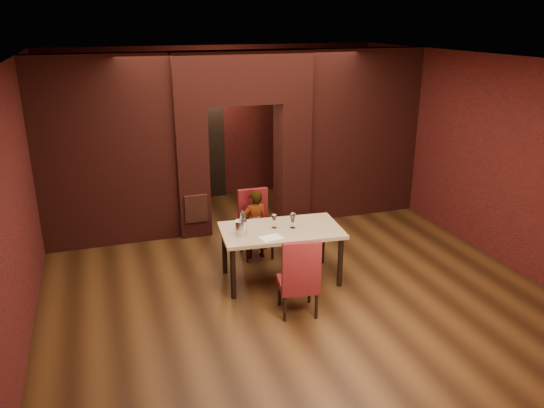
{
  "coord_description": "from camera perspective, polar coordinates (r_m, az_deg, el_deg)",
  "views": [
    {
      "loc": [
        -2.47,
        -7.01,
        3.73
      ],
      "look_at": [
        -0.12,
        0.0,
        1.12
      ],
      "focal_mm": 35.0,
      "sensor_mm": 36.0,
      "label": 1
    }
  ],
  "objects": [
    {
      "name": "tasting_sheet",
      "position": [
        7.41,
        -0.1,
        -3.65
      ],
      "size": [
        0.34,
        0.27,
        0.0
      ],
      "primitive_type": "cube",
      "rotation": [
        0.0,
        0.0,
        0.18
      ],
      "color": "white",
      "rests_on": "dining_table"
    },
    {
      "name": "rear_door",
      "position": [
        11.46,
        -7.68,
        5.76
      ],
      "size": [
        0.9,
        0.08,
        2.1
      ],
      "primitive_type": "cube",
      "color": "black",
      "rests_on": "ground"
    },
    {
      "name": "person_seated",
      "position": [
        8.55,
        -1.84,
        -2.21
      ],
      "size": [
        0.43,
        0.3,
        1.15
      ],
      "primitive_type": "imported",
      "rotation": [
        0.0,
        0.0,
        3.2
      ],
      "color": "silver",
      "rests_on": "ground"
    },
    {
      "name": "potted_plant",
      "position": [
        8.89,
        1.91,
        -4.05
      ],
      "size": [
        0.39,
        0.36,
        0.37
      ],
      "primitive_type": "imported",
      "rotation": [
        0.0,
        0.0,
        0.26
      ],
      "color": "#22621C",
      "rests_on": "ground"
    },
    {
      "name": "floor",
      "position": [
        8.32,
        0.77,
        -7.18
      ],
      "size": [
        8.0,
        8.0,
        0.0
      ],
      "primitive_type": "plane",
      "color": "#4D2C13",
      "rests_on": "ground"
    },
    {
      "name": "wall_front",
      "position": [
        4.44,
        18.48,
        -10.29
      ],
      "size": [
        7.0,
        0.04,
        3.2
      ],
      "primitive_type": "cube",
      "color": "maroon",
      "rests_on": "ground"
    },
    {
      "name": "wine_glass_c",
      "position": [
        7.73,
        2.21,
        -1.95
      ],
      "size": [
        0.08,
        0.08,
        0.19
      ],
      "primitive_type": null,
      "color": "white",
      "rests_on": "dining_table"
    },
    {
      "name": "lintel",
      "position": [
        9.4,
        -3.31,
        13.44
      ],
      "size": [
        2.45,
        0.55,
        0.9
      ],
      "primitive_type": "cube",
      "color": "maroon",
      "rests_on": "ground"
    },
    {
      "name": "wine_glass_a",
      "position": [
        7.72,
        0.23,
        -1.88
      ],
      "size": [
        0.08,
        0.08,
        0.2
      ],
      "primitive_type": null,
      "color": "white",
      "rests_on": "dining_table"
    },
    {
      "name": "wing_wall_right",
      "position": [
        10.45,
        9.51,
        7.43
      ],
      "size": [
        2.28,
        0.35,
        3.2
      ],
      "primitive_type": "cube",
      "color": "maroon",
      "rests_on": "ground"
    },
    {
      "name": "pillar_left",
      "position": [
        9.5,
        -8.66,
        3.47
      ],
      "size": [
        0.55,
        0.55,
        2.3
      ],
      "primitive_type": "cube",
      "color": "maroon",
      "rests_on": "ground"
    },
    {
      "name": "ceiling",
      "position": [
        7.45,
        0.88,
        15.38
      ],
      "size": [
        7.0,
        8.0,
        0.04
      ],
      "primitive_type": "cube",
      "color": "silver",
      "rests_on": "ground"
    },
    {
      "name": "wine_glass_b",
      "position": [
        7.72,
        2.25,
        -1.81
      ],
      "size": [
        0.09,
        0.09,
        0.22
      ],
      "primitive_type": null,
      "color": "white",
      "rests_on": "dining_table"
    },
    {
      "name": "pillar_right",
      "position": [
        9.98,
        2.15,
        4.46
      ],
      "size": [
        0.55,
        0.55,
        2.3
      ],
      "primitive_type": "cube",
      "color": "maroon",
      "rests_on": "ground"
    },
    {
      "name": "wall_left",
      "position": [
        7.4,
        -25.69,
        0.75
      ],
      "size": [
        0.04,
        8.0,
        3.2
      ],
      "primitive_type": "cube",
      "color": "maroon",
      "rests_on": "ground"
    },
    {
      "name": "chair_near",
      "position": [
        7.0,
        2.81,
        -7.59
      ],
      "size": [
        0.57,
        0.57,
        1.09
      ],
      "primitive_type": "cube",
      "rotation": [
        0.0,
        0.0,
        2.97
      ],
      "color": "maroon",
      "rests_on": "ground"
    },
    {
      "name": "dining_table",
      "position": [
        7.89,
        0.96,
        -5.42
      ],
      "size": [
        1.83,
        1.14,
        0.82
      ],
      "primitive_type": "cube",
      "rotation": [
        0.0,
        0.0,
        -0.09
      ],
      "color": "tan",
      "rests_on": "ground"
    },
    {
      "name": "vent_panel",
      "position": [
        9.4,
        -8.15,
        -0.51
      ],
      "size": [
        0.4,
        0.03,
        0.5
      ],
      "primitive_type": "cube",
      "color": "brown",
      "rests_on": "ground"
    },
    {
      "name": "wall_back",
      "position": [
        11.49,
        -5.89,
        8.67
      ],
      "size": [
        7.0,
        0.04,
        3.2
      ],
      "primitive_type": "cube",
      "color": "maroon",
      "rests_on": "ground"
    },
    {
      "name": "wing_wall_left",
      "position": [
        9.26,
        -17.46,
        5.26
      ],
      "size": [
        2.28,
        0.35,
        3.2
      ],
      "primitive_type": "cube",
      "color": "maroon",
      "rests_on": "ground"
    },
    {
      "name": "chair_far",
      "position": [
        8.61,
        -1.7,
        -2.24
      ],
      "size": [
        0.51,
        0.51,
        1.09
      ],
      "primitive_type": "cube",
      "rotation": [
        0.0,
        0.0,
        -0.03
      ],
      "color": "maroon",
      "rests_on": "ground"
    },
    {
      "name": "wine_bucket",
      "position": [
        7.51,
        -3.33,
        -2.53
      ],
      "size": [
        0.17,
        0.17,
        0.21
      ],
      "primitive_type": "cylinder",
      "color": "silver",
      "rests_on": "dining_table"
    },
    {
      "name": "rear_door_frame",
      "position": [
        11.43,
        -7.64,
        5.72
      ],
      "size": [
        1.02,
        0.04,
        2.22
      ],
      "primitive_type": "cube",
      "color": "black",
      "rests_on": "ground"
    },
    {
      "name": "water_bottle",
      "position": [
        7.55,
        -3.14,
        -1.93
      ],
      "size": [
        0.08,
        0.08,
        0.32
      ],
      "primitive_type": "cylinder",
      "color": "white",
      "rests_on": "dining_table"
    },
    {
      "name": "wall_right",
      "position": [
        9.45,
        21.34,
        5.1
      ],
      "size": [
        0.04,
        8.0,
        3.2
      ],
      "primitive_type": "cube",
      "color": "maroon",
      "rests_on": "ground"
    }
  ]
}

